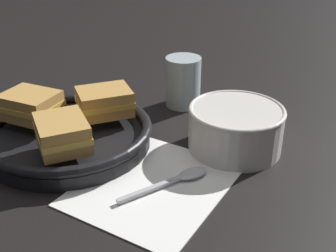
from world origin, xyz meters
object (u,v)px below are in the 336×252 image
Objects in this scene: sandwich_far_left at (62,133)px; spoon at (182,177)px; soup_bowl at (236,126)px; sandwich_near_right at (31,105)px; sandwich_near_left at (105,102)px; drinking_glass at (183,82)px; skillet at (69,135)px.

spoon is at bearing -62.52° from sandwich_far_left.
soup_bowl is 0.36m from sandwich_near_right.
spoon is 1.42× the size of sandwich_near_right.
drinking_glass reaches higher than sandwich_near_left.
skillet is 0.09m from sandwich_far_left.
sandwich_near_right is 0.92× the size of sandwich_far_left.
soup_bowl is at bearing -117.08° from drinking_glass.
drinking_glass is (0.28, -0.12, -0.01)m from sandwich_near_right.
skillet is (-0.17, 0.23, -0.02)m from soup_bowl.
drinking_glass is at bearing -23.51° from sandwich_near_right.
drinking_glass is at bearing -11.14° from skillet.
sandwich_near_left is (0.04, 0.20, 0.06)m from spoon.
soup_bowl is 0.29m from skillet.
soup_bowl is at bearing -64.88° from sandwich_near_left.
sandwich_far_left is at bearing 141.46° from soup_bowl.
sandwich_near_left reaches higher than skillet.
drinking_glass is (0.26, -0.05, 0.03)m from skillet.
skillet is at bearing -74.32° from sandwich_near_right.
sandwich_near_right reaches higher than spoon.
drinking_glass is (0.32, 0.00, -0.01)m from sandwich_far_left.
soup_bowl is 0.20m from drinking_glass.
soup_bowl is at bearing -53.40° from skillet.
sandwich_near_right is 0.31m from drinking_glass.
drinking_glass is (0.23, 0.17, 0.04)m from spoon.
sandwich_near_right is at bearing 75.68° from sandwich_far_left.
soup_bowl is 0.56× the size of skillet.
drinking_glass is at bearing 54.67° from spoon.
skillet is (-0.04, 0.22, 0.01)m from spoon.
sandwich_far_left is at bearing -179.78° from drinking_glass.
sandwich_far_left is (-0.22, 0.18, 0.02)m from soup_bowl.
sandwich_near_left is 0.13m from sandwich_near_right.
sandwich_near_left is at bearing 115.12° from soup_bowl.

